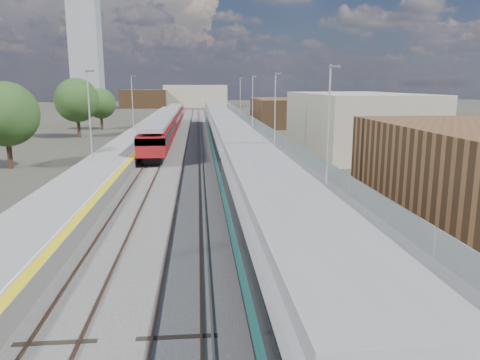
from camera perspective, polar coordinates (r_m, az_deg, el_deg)
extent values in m
plane|color=#47443A|center=(56.30, -3.77, 4.07)|extent=(320.00, 320.00, 0.00)
cube|color=#565451|center=(58.77, -6.03, 4.38)|extent=(10.50, 155.00, 0.06)
cube|color=#4C3323|center=(61.26, -3.16, 4.80)|extent=(0.07, 160.00, 0.14)
cube|color=#4C3323|center=(61.33, -1.81, 4.82)|extent=(0.07, 160.00, 0.14)
cube|color=#4C3323|center=(61.25, -6.44, 4.74)|extent=(0.07, 160.00, 0.14)
cube|color=#4C3323|center=(61.23, -5.09, 4.76)|extent=(0.07, 160.00, 0.14)
cube|color=#4C3323|center=(61.43, -9.72, 4.67)|extent=(0.07, 160.00, 0.14)
cube|color=#4C3323|center=(61.33, -8.37, 4.70)|extent=(0.07, 160.00, 0.14)
cube|color=gray|center=(61.26, -3.46, 4.78)|extent=(0.08, 160.00, 0.10)
cube|color=gray|center=(61.23, -4.78, 4.76)|extent=(0.08, 160.00, 0.10)
cube|color=slate|center=(59.06, 1.28, 4.94)|extent=(4.70, 155.00, 1.00)
cube|color=gray|center=(59.00, 1.28, 5.42)|extent=(4.70, 155.00, 0.03)
cube|color=yellow|center=(58.81, -0.76, 5.42)|extent=(0.40, 155.00, 0.01)
cube|color=gray|center=(59.23, 3.41, 6.01)|extent=(0.06, 155.00, 1.20)
cylinder|color=#9EA0A3|center=(29.00, 10.72, 6.24)|extent=(0.12, 0.12, 7.50)
cube|color=#4C4C4F|center=(28.97, 11.48, 13.44)|extent=(0.70, 0.18, 0.14)
cylinder|color=#9EA0A3|center=(48.51, 4.29, 8.51)|extent=(0.12, 0.12, 7.50)
cube|color=#4C4C4F|center=(48.49, 4.66, 12.82)|extent=(0.70, 0.18, 0.14)
cylinder|color=#9EA0A3|center=(68.30, 1.55, 9.44)|extent=(0.12, 0.12, 7.50)
cube|color=#4C4C4F|center=(68.28, 1.78, 12.50)|extent=(0.70, 0.18, 0.14)
cylinder|color=#9EA0A3|center=(88.18, 0.03, 9.94)|extent=(0.12, 0.12, 7.50)
cube|color=#4C4C4F|center=(88.17, 0.20, 12.31)|extent=(0.70, 0.18, 0.14)
cube|color=slate|center=(59.22, -12.65, 4.67)|extent=(4.30, 155.00, 1.00)
cube|color=gray|center=(59.16, -12.68, 5.16)|extent=(4.30, 155.00, 0.03)
cube|color=yellow|center=(58.94, -10.84, 5.23)|extent=(0.45, 155.00, 0.01)
cube|color=silver|center=(58.97, -11.18, 5.22)|extent=(0.08, 155.00, 0.01)
cylinder|color=#9EA0A3|center=(40.87, -17.87, 7.40)|extent=(0.12, 0.12, 7.50)
cube|color=#4C4C4F|center=(40.75, -17.84, 12.54)|extent=(0.70, 0.18, 0.14)
cylinder|color=#9EA0A3|center=(66.45, -12.98, 9.09)|extent=(0.12, 0.12, 7.50)
cube|color=#4C4C4F|center=(66.37, -12.91, 12.24)|extent=(0.70, 0.18, 0.14)
cube|color=brown|center=(28.67, 27.16, 0.71)|extent=(9.00, 16.00, 5.20)
cube|color=#A69C84|center=(53.81, 13.74, 6.84)|extent=(11.00, 22.00, 6.40)
cube|color=brown|center=(85.15, 4.61, 8.25)|extent=(8.00, 18.00, 4.80)
cube|color=#A69C84|center=(155.84, -5.44, 10.17)|extent=(20.00, 14.00, 7.00)
cube|color=brown|center=(151.79, -11.58, 9.68)|extent=(14.00, 12.00, 5.60)
cube|color=gray|center=(201.02, -18.26, 14.68)|extent=(11.00, 11.00, 40.00)
cube|color=black|center=(17.15, 4.62, -10.51)|extent=(2.92, 20.97, 0.49)
cube|color=#10554F|center=(16.84, 4.67, -7.80)|extent=(3.03, 20.97, 1.23)
cube|color=black|center=(16.55, 4.72, -4.64)|extent=(3.10, 20.97, 0.84)
cube|color=silver|center=(16.37, 4.76, -2.40)|extent=(3.03, 20.97, 0.52)
cube|color=gray|center=(16.27, 4.79, -0.85)|extent=(2.69, 20.97, 0.43)
cube|color=black|center=(37.77, -0.83, 1.81)|extent=(2.92, 20.97, 0.49)
cube|color=#10554F|center=(37.64, -0.83, 3.10)|extent=(3.03, 20.97, 1.23)
cube|color=black|center=(37.50, -0.84, 4.56)|extent=(3.10, 20.97, 0.84)
cube|color=silver|center=(37.43, -0.84, 5.57)|extent=(3.03, 20.97, 0.52)
cube|color=gray|center=(37.38, -0.84, 6.26)|extent=(2.69, 20.97, 0.43)
cube|color=black|center=(59.00, -2.39, 5.36)|extent=(2.92, 20.97, 0.49)
cube|color=#10554F|center=(58.92, -2.39, 6.19)|extent=(3.03, 20.97, 1.23)
cube|color=black|center=(58.83, -2.40, 7.13)|extent=(3.10, 20.97, 0.84)
cube|color=silver|center=(58.78, -2.41, 7.78)|extent=(3.03, 20.97, 0.52)
cube|color=gray|center=(58.75, -2.41, 8.22)|extent=(2.69, 20.97, 0.43)
cube|color=black|center=(80.36, -3.13, 7.03)|extent=(2.92, 20.97, 0.49)
cube|color=#10554F|center=(80.30, -3.13, 7.64)|extent=(3.03, 20.97, 1.23)
cube|color=black|center=(80.24, -3.14, 8.33)|extent=(3.10, 20.97, 0.84)
cube|color=silver|center=(80.20, -3.15, 8.80)|extent=(3.03, 20.97, 0.52)
cube|color=gray|center=(80.18, -3.15, 9.13)|extent=(2.69, 20.97, 0.43)
cube|color=black|center=(50.73, -9.85, 3.59)|extent=(1.79, 15.19, 0.62)
cube|color=maroon|center=(50.54, -9.91, 5.26)|extent=(2.63, 17.87, 1.88)
cube|color=black|center=(50.49, -9.93, 5.79)|extent=(2.69, 17.87, 0.66)
cube|color=gray|center=(50.41, -9.97, 6.85)|extent=(2.35, 17.87, 0.38)
cube|color=black|center=(68.92, -8.63, 5.72)|extent=(1.79, 15.19, 0.62)
cube|color=maroon|center=(68.79, -8.67, 6.95)|extent=(2.63, 17.87, 1.88)
cube|color=black|center=(68.75, -8.68, 7.35)|extent=(2.69, 17.87, 0.66)
cube|color=gray|center=(68.69, -8.71, 8.13)|extent=(2.35, 17.87, 0.38)
cube|color=black|center=(87.20, -7.92, 6.96)|extent=(1.79, 15.19, 0.62)
cube|color=maroon|center=(87.09, -7.94, 7.94)|extent=(2.63, 17.87, 1.88)
cube|color=black|center=(87.06, -7.95, 8.25)|extent=(2.69, 17.87, 0.66)
cube|color=gray|center=(87.01, -7.97, 8.86)|extent=(2.35, 17.87, 0.38)
cylinder|color=#382619|center=(46.16, -26.27, 2.89)|extent=(0.44, 0.44, 2.67)
sphere|color=#26441A|center=(45.84, -26.67, 7.20)|extent=(5.64, 5.64, 5.64)
cylinder|color=#382619|center=(69.59, -19.07, 6.09)|extent=(0.44, 0.44, 2.86)
sphere|color=#26441A|center=(69.37, -19.28, 9.16)|extent=(6.03, 6.03, 6.03)
cylinder|color=#382619|center=(81.09, -16.51, 6.77)|extent=(0.44, 0.44, 2.35)
sphere|color=#26441A|center=(80.92, -16.64, 8.93)|extent=(4.96, 4.96, 4.96)
cylinder|color=#382619|center=(71.93, 15.63, 6.20)|extent=(0.44, 0.44, 2.21)
sphere|color=#26441A|center=(71.73, 15.76, 8.50)|extent=(4.67, 4.67, 4.67)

